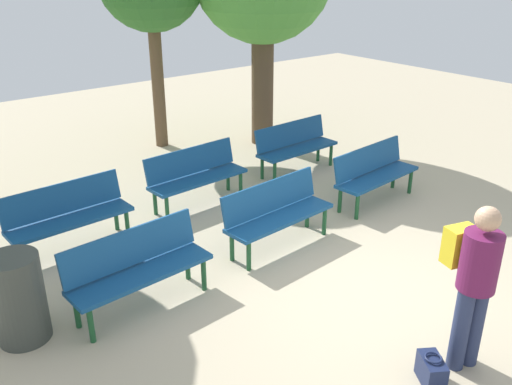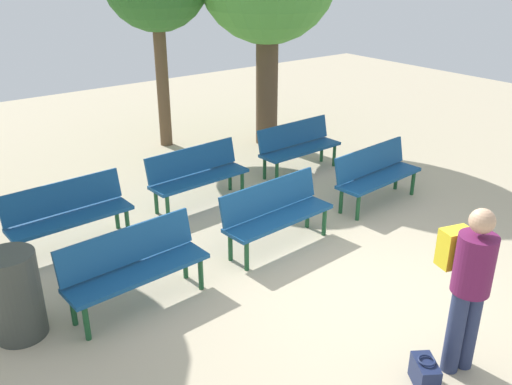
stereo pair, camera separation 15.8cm
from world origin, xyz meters
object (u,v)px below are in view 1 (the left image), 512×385
at_px(bench_r0_c1, 277,211).
at_px(handbag, 431,370).
at_px(bench_r1_c0, 68,213).
at_px(bench_r1_c1, 196,173).
at_px(bench_r0_c0, 138,265).
at_px(visitor_with_backpack, 474,278).
at_px(bench_r1_c2, 295,144).
at_px(bench_r0_c2, 374,171).
at_px(trash_bin, 19,299).

relative_size(bench_r0_c1, handbag, 4.44).
xyz_separation_m(bench_r1_c0, bench_r1_c1, (2.07, 0.17, 0.00)).
height_order(bench_r0_c0, visitor_with_backpack, visitor_with_backpack).
distance_m(bench_r0_c0, bench_r1_c2, 4.57).
relative_size(bench_r0_c2, bench_r1_c0, 1.01).
bearing_deg(bench_r0_c0, trash_bin, 166.27).
relative_size(bench_r1_c0, visitor_with_backpack, 0.98).
bearing_deg(bench_r1_c0, bench_r1_c2, 1.07).
xyz_separation_m(bench_r0_c0, handbag, (1.49, -2.73, -0.37)).
bearing_deg(bench_r0_c1, bench_r0_c2, 0.12).
distance_m(bench_r0_c0, bench_r1_c1, 2.74).
bearing_deg(bench_r1_c0, bench_r0_c0, -88.94).
relative_size(bench_r0_c0, visitor_with_backpack, 0.99).
xyz_separation_m(bench_r0_c2, bench_r1_c0, (-4.29, 1.48, 0.00)).
height_order(bench_r1_c0, bench_r1_c2, same).
distance_m(bench_r0_c0, trash_bin, 1.21).
xyz_separation_m(bench_r1_c1, bench_r1_c2, (2.14, 0.09, 0.00)).
height_order(visitor_with_backpack, trash_bin, visitor_with_backpack).
height_order(bench_r0_c1, bench_r0_c2, same).
bearing_deg(trash_bin, bench_r1_c0, 54.60).
distance_m(bench_r0_c2, bench_r1_c1, 2.76).
xyz_separation_m(bench_r1_c0, handbag, (1.60, -4.47, -0.37)).
bearing_deg(bench_r1_c2, bench_r0_c2, -89.76).
distance_m(bench_r0_c1, handbag, 2.92).
distance_m(bench_r1_c2, handbag, 5.42).
bearing_deg(visitor_with_backpack, bench_r0_c2, -110.21).
bearing_deg(handbag, bench_r0_c1, 78.54).
distance_m(visitor_with_backpack, handbag, 0.92).
distance_m(bench_r0_c1, bench_r0_c2, 2.12).
bearing_deg(bench_r0_c0, bench_r1_c2, 22.35).
bearing_deg(bench_r0_c2, bench_r1_c2, 87.87).
height_order(bench_r0_c0, bench_r1_c1, same).
xyz_separation_m(bench_r1_c1, handbag, (-0.47, -4.64, -0.37)).
xyz_separation_m(visitor_with_backpack, trash_bin, (-3.13, 2.95, -0.47)).
distance_m(bench_r1_c0, handbag, 4.76).
height_order(bench_r1_c1, visitor_with_backpack, visitor_with_backpack).
bearing_deg(trash_bin, bench_r0_c0, -10.11).
height_order(bench_r1_c2, trash_bin, trash_bin).
relative_size(bench_r0_c1, visitor_with_backpack, 0.99).
bearing_deg(bench_r1_c2, bench_r1_c1, -179.64).
bearing_deg(handbag, bench_r1_c0, 109.66).
bearing_deg(bench_r1_c0, bench_r1_c1, 2.16).
distance_m(bench_r1_c1, handbag, 4.68).
xyz_separation_m(bench_r0_c2, bench_r1_c2, (-0.07, 1.74, 0.00)).
distance_m(bench_r1_c0, trash_bin, 1.87).
xyz_separation_m(bench_r0_c0, visitor_with_backpack, (1.94, -2.74, 0.43)).
bearing_deg(bench_r1_c2, bench_r1_c0, -178.59).
distance_m(bench_r1_c1, bench_r1_c2, 2.14).
bearing_deg(handbag, bench_r1_c1, 84.17).
xyz_separation_m(bench_r0_c1, trash_bin, (-3.26, 0.10, -0.04)).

